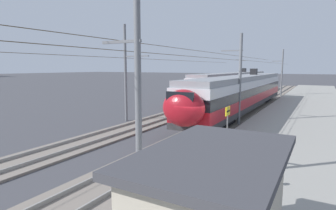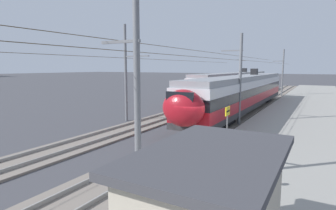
{
  "view_description": "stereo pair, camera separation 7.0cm",
  "coord_description": "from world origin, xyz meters",
  "px_view_note": "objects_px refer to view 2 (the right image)",
  "views": [
    {
      "loc": [
        -14.96,
        -6.18,
        4.7
      ],
      "look_at": [
        1.72,
        3.23,
        2.07
      ],
      "focal_mm": 29.41,
      "sensor_mm": 36.0,
      "label": 1
    },
    {
      "loc": [
        -14.92,
        -6.24,
        4.7
      ],
      "look_at": [
        1.72,
        3.23,
        2.07
      ],
      "focal_mm": 29.41,
      "sensor_mm": 36.0,
      "label": 2
    }
  ],
  "objects_px": {
    "catenary_mast_east": "(282,72)",
    "handbag_beside_passenger": "(234,180)",
    "platform_sign": "(227,116)",
    "passenger_walking": "(231,165)",
    "catenary_mast_west": "(135,90)",
    "catenary_mast_mid": "(239,78)",
    "train_far_track": "(235,82)",
    "catenary_mast_far_side": "(127,72)",
    "potted_plant_by_shelter": "(233,141)",
    "train_near_platform": "(243,91)",
    "potted_plant_platform_edge": "(240,135)"
  },
  "relations": [
    {
      "from": "catenary_mast_east",
      "to": "handbag_beside_passenger",
      "type": "bearing_deg",
      "value": -175.02
    },
    {
      "from": "platform_sign",
      "to": "passenger_walking",
      "type": "distance_m",
      "value": 6.35
    },
    {
      "from": "catenary_mast_west",
      "to": "catenary_mast_mid",
      "type": "height_order",
      "value": "catenary_mast_west"
    },
    {
      "from": "train_far_track",
      "to": "catenary_mast_far_side",
      "type": "height_order",
      "value": "catenary_mast_far_side"
    },
    {
      "from": "train_far_track",
      "to": "passenger_walking",
      "type": "bearing_deg",
      "value": -164.21
    },
    {
      "from": "potted_plant_by_shelter",
      "to": "train_near_platform",
      "type": "bearing_deg",
      "value": 12.56
    },
    {
      "from": "train_near_platform",
      "to": "passenger_walking",
      "type": "height_order",
      "value": "train_near_platform"
    },
    {
      "from": "platform_sign",
      "to": "potted_plant_platform_edge",
      "type": "bearing_deg",
      "value": -43.41
    },
    {
      "from": "catenary_mast_mid",
      "to": "platform_sign",
      "type": "distance_m",
      "value": 7.07
    },
    {
      "from": "train_near_platform",
      "to": "catenary_mast_far_side",
      "type": "bearing_deg",
      "value": 141.27
    },
    {
      "from": "train_near_platform",
      "to": "catenary_mast_east",
      "type": "height_order",
      "value": "catenary_mast_east"
    },
    {
      "from": "handbag_beside_passenger",
      "to": "potted_plant_by_shelter",
      "type": "bearing_deg",
      "value": 17.43
    },
    {
      "from": "catenary_mast_west",
      "to": "catenary_mast_mid",
      "type": "relative_size",
      "value": 1.0
    },
    {
      "from": "train_far_track",
      "to": "passenger_walking",
      "type": "relative_size",
      "value": 20.51
    },
    {
      "from": "handbag_beside_passenger",
      "to": "potted_plant_platform_edge",
      "type": "bearing_deg",
      "value": 12.98
    },
    {
      "from": "potted_plant_by_shelter",
      "to": "catenary_mast_east",
      "type": "bearing_deg",
      "value": 3.29
    },
    {
      "from": "handbag_beside_passenger",
      "to": "potted_plant_platform_edge",
      "type": "relative_size",
      "value": 0.49
    },
    {
      "from": "handbag_beside_passenger",
      "to": "potted_plant_by_shelter",
      "type": "height_order",
      "value": "potted_plant_by_shelter"
    },
    {
      "from": "catenary_mast_east",
      "to": "platform_sign",
      "type": "distance_m",
      "value": 31.74
    },
    {
      "from": "passenger_walking",
      "to": "train_near_platform",
      "type": "bearing_deg",
      "value": 13.43
    },
    {
      "from": "catenary_mast_west",
      "to": "platform_sign",
      "type": "bearing_deg",
      "value": -9.95
    },
    {
      "from": "potted_plant_platform_edge",
      "to": "catenary_mast_east",
      "type": "bearing_deg",
      "value": 3.41
    },
    {
      "from": "catenary_mast_far_side",
      "to": "catenary_mast_west",
      "type": "bearing_deg",
      "value": -140.9
    },
    {
      "from": "train_far_track",
      "to": "catenary_mast_mid",
      "type": "xyz_separation_m",
      "value": [
        -23.08,
        -6.82,
        1.63
      ]
    },
    {
      "from": "train_near_platform",
      "to": "catenary_mast_east",
      "type": "xyz_separation_m",
      "value": [
        18.26,
        -1.33,
        1.67
      ]
    },
    {
      "from": "catenary_mast_far_side",
      "to": "handbag_beside_passenger",
      "type": "relative_size",
      "value": 118.59
    },
    {
      "from": "train_near_platform",
      "to": "catenary_mast_far_side",
      "type": "relative_size",
      "value": 0.7
    },
    {
      "from": "handbag_beside_passenger",
      "to": "platform_sign",
      "type": "bearing_deg",
      "value": 20.48
    },
    {
      "from": "train_far_track",
      "to": "potted_plant_platform_edge",
      "type": "bearing_deg",
      "value": -163.43
    },
    {
      "from": "catenary_mast_west",
      "to": "passenger_walking",
      "type": "relative_size",
      "value": 24.84
    },
    {
      "from": "catenary_mast_mid",
      "to": "catenary_mast_east",
      "type": "distance_m",
      "value": 24.96
    },
    {
      "from": "platform_sign",
      "to": "potted_plant_by_shelter",
      "type": "relative_size",
      "value": 2.82
    },
    {
      "from": "catenary_mast_mid",
      "to": "handbag_beside_passenger",
      "type": "height_order",
      "value": "catenary_mast_mid"
    },
    {
      "from": "passenger_walking",
      "to": "potted_plant_by_shelter",
      "type": "height_order",
      "value": "passenger_walking"
    },
    {
      "from": "catenary_mast_mid",
      "to": "handbag_beside_passenger",
      "type": "xyz_separation_m",
      "value": [
        -11.99,
        -3.22,
        -3.36
      ]
    },
    {
      "from": "catenary_mast_mid",
      "to": "platform_sign",
      "type": "relative_size",
      "value": 19.96
    },
    {
      "from": "train_near_platform",
      "to": "potted_plant_platform_edge",
      "type": "relative_size",
      "value": 40.79
    },
    {
      "from": "train_far_track",
      "to": "handbag_beside_passenger",
      "type": "bearing_deg",
      "value": -164.03
    },
    {
      "from": "train_far_track",
      "to": "potted_plant_by_shelter",
      "type": "distance_m",
      "value": 32.04
    },
    {
      "from": "potted_plant_platform_edge",
      "to": "potted_plant_by_shelter",
      "type": "relative_size",
      "value": 0.96
    },
    {
      "from": "catenary_mast_east",
      "to": "passenger_walking",
      "type": "height_order",
      "value": "catenary_mast_east"
    },
    {
      "from": "train_near_platform",
      "to": "catenary_mast_east",
      "type": "relative_size",
      "value": 0.7
    },
    {
      "from": "train_near_platform",
      "to": "train_far_track",
      "type": "relative_size",
      "value": 0.84
    },
    {
      "from": "catenary_mast_far_side",
      "to": "potted_plant_by_shelter",
      "type": "distance_m",
      "value": 12.39
    },
    {
      "from": "catenary_mast_mid",
      "to": "catenary_mast_east",
      "type": "height_order",
      "value": "catenary_mast_east"
    },
    {
      "from": "catenary_mast_mid",
      "to": "catenary_mast_east",
      "type": "xyz_separation_m",
      "value": [
        24.96,
        -0.0,
        0.04
      ]
    },
    {
      "from": "train_near_platform",
      "to": "catenary_mast_west",
      "type": "height_order",
      "value": "catenary_mast_west"
    },
    {
      "from": "train_far_track",
      "to": "catenary_mast_mid",
      "type": "height_order",
      "value": "catenary_mast_mid"
    },
    {
      "from": "catenary_mast_west",
      "to": "catenary_mast_mid",
      "type": "distance_m",
      "value": 13.76
    },
    {
      "from": "train_far_track",
      "to": "catenary_mast_far_side",
      "type": "xyz_separation_m",
      "value": [
        -25.86,
        2.11,
        2.05
      ]
    }
  ]
}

